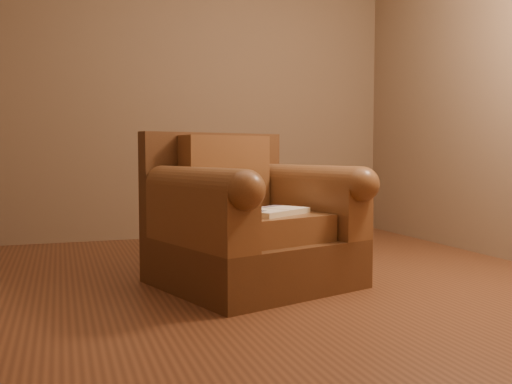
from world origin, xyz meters
name	(u,v)px	position (x,y,z in m)	size (l,w,h in m)	color
floor	(253,283)	(0.00, 0.00, 0.00)	(4.00, 4.00, 0.00)	brown
armchair	(249,225)	(-0.02, 0.01, 0.35)	(1.26, 1.23, 0.91)	#50311A
teddy_bear	(245,195)	(-0.02, 0.10, 0.53)	(0.18, 0.20, 0.24)	beige
guidebook	(273,211)	(0.05, -0.20, 0.45)	(0.48, 0.44, 0.03)	beige
side_table	(283,217)	(0.59, 1.00, 0.27)	(0.36, 0.36, 0.50)	gold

